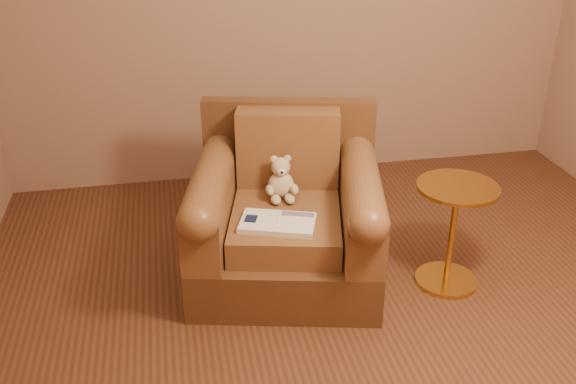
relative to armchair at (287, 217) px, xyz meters
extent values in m
plane|color=#522E1C|center=(0.31, -0.69, -0.34)|extent=(4.00, 4.00, 0.00)
cube|color=#52321B|center=(-0.01, -0.04, -0.20)|extent=(1.16, 1.12, 0.27)
cube|color=#52321B|center=(0.08, 0.36, 0.24)|extent=(0.97, 0.31, 0.60)
cube|color=brown|center=(-0.02, -0.09, 0.01)|extent=(0.70, 0.79, 0.15)
cube|color=brown|center=(0.05, 0.24, 0.30)|extent=(0.59, 0.28, 0.44)
cube|color=brown|center=(-0.40, 0.00, 0.09)|extent=(0.37, 0.85, 0.31)
cube|color=brown|center=(0.36, -0.18, 0.09)|extent=(0.37, 0.85, 0.31)
cylinder|color=brown|center=(-0.40, 0.00, 0.25)|extent=(0.37, 0.85, 0.19)
cylinder|color=brown|center=(0.36, -0.18, 0.25)|extent=(0.37, 0.85, 0.19)
ellipsoid|color=#C7AE8B|center=(-0.01, 0.10, 0.15)|extent=(0.14, 0.13, 0.15)
sphere|color=#C7AE8B|center=(-0.01, 0.11, 0.25)|extent=(0.10, 0.10, 0.10)
ellipsoid|color=#C7AE8B|center=(-0.05, 0.11, 0.30)|extent=(0.04, 0.02, 0.04)
ellipsoid|color=#C7AE8B|center=(0.03, 0.11, 0.30)|extent=(0.04, 0.02, 0.04)
ellipsoid|color=beige|center=(-0.01, 0.06, 0.24)|extent=(0.05, 0.03, 0.04)
sphere|color=black|center=(-0.02, 0.04, 0.25)|extent=(0.01, 0.01, 0.01)
ellipsoid|color=#C7AE8B|center=(-0.08, 0.05, 0.15)|extent=(0.05, 0.09, 0.05)
ellipsoid|color=#C7AE8B|center=(0.05, 0.03, 0.15)|extent=(0.05, 0.09, 0.05)
ellipsoid|color=#C7AE8B|center=(-0.06, 0.02, 0.10)|extent=(0.06, 0.09, 0.05)
ellipsoid|color=#C7AE8B|center=(0.02, 0.01, 0.10)|extent=(0.06, 0.09, 0.05)
cube|color=beige|center=(-0.09, -0.22, 0.09)|extent=(0.43, 0.33, 0.03)
cube|color=white|center=(-0.18, -0.19, 0.11)|extent=(0.24, 0.27, 0.00)
cube|color=white|center=(0.00, -0.25, 0.11)|extent=(0.24, 0.27, 0.00)
cube|color=beige|center=(-0.09, -0.22, 0.11)|extent=(0.08, 0.21, 0.00)
cube|color=#0F1638|center=(-0.22, -0.18, 0.11)|extent=(0.08, 0.09, 0.00)
cube|color=slate|center=(0.03, -0.18, 0.11)|extent=(0.17, 0.10, 0.00)
cylinder|color=gold|center=(0.83, -0.29, -0.33)|extent=(0.34, 0.34, 0.03)
cylinder|color=gold|center=(0.83, -0.29, -0.05)|extent=(0.03, 0.03, 0.55)
cylinder|color=gold|center=(0.83, -0.29, 0.24)|extent=(0.42, 0.42, 0.02)
cylinder|color=gold|center=(0.83, -0.29, 0.23)|extent=(0.03, 0.03, 0.02)
camera|label=1|loc=(-0.58, -2.98, 1.68)|focal=40.00mm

